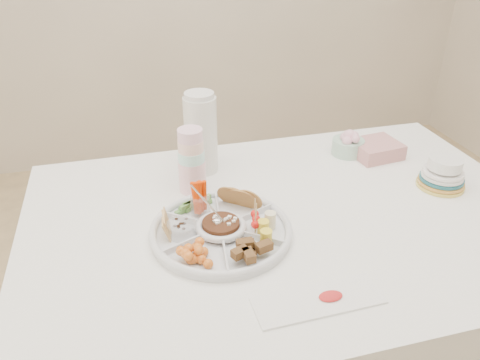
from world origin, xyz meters
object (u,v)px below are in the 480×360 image
object	(u,v)px
chair	(478,216)
thermos	(201,132)
party_tray	(221,229)
plate_stack	(443,173)
dining_table	(283,309)

from	to	relation	value
chair	thermos	distance (m)	1.12
party_tray	plate_stack	distance (m)	0.74
dining_table	party_tray	world-z (taller)	party_tray
dining_table	thermos	world-z (taller)	thermos
thermos	plate_stack	bearing A→B (deg)	-23.20
plate_stack	chair	bearing A→B (deg)	20.44
dining_table	party_tray	distance (m)	0.46
chair	party_tray	world-z (taller)	chair
dining_table	chair	bearing A→B (deg)	9.76
dining_table	thermos	distance (m)	0.65
dining_table	thermos	xyz separation A→B (m)	(-0.19, 0.34, 0.52)
dining_table	thermos	bearing A→B (deg)	119.81
dining_table	chair	xyz separation A→B (m)	(0.84, 0.14, 0.13)
chair	party_tray	distance (m)	1.10
thermos	plate_stack	distance (m)	0.79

